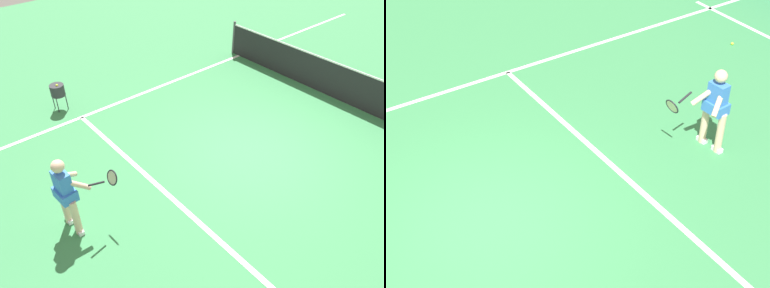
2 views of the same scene
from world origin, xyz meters
TOP-DOWN VIEW (x-y plane):
  - ground_plane at (0.00, 0.00)m, footprint 28.12×28.12m
  - service_line_marking at (0.00, -2.37)m, footprint 7.49×0.10m
  - sideline_left_marking at (-3.75, 0.00)m, footprint 0.10×19.63m
  - court_net at (0.00, 3.41)m, footprint 8.17×0.08m
  - tennis_player at (-0.55, -4.11)m, footprint 0.75×0.97m
  - ball_hopper at (-4.47, -2.57)m, footprint 0.36×0.36m

SIDE VIEW (x-z plane):
  - ground_plane at x=0.00m, z-range 0.00..0.00m
  - service_line_marking at x=0.00m, z-range 0.00..0.01m
  - sideline_left_marking at x=-3.75m, z-range 0.00..0.01m
  - court_net at x=0.00m, z-range -0.03..1.04m
  - ball_hopper at x=-4.47m, z-range 0.17..0.92m
  - tennis_player at x=-0.55m, z-range 0.07..1.62m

